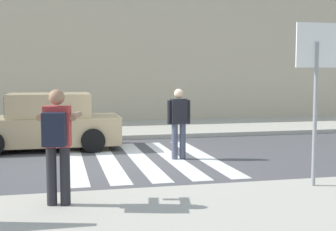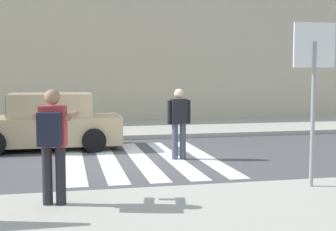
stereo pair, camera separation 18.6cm
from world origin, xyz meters
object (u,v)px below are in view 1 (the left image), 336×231
object	(u,v)px
pedestrian_crossing	(179,120)
parked_car_tan	(46,123)
stop_sign	(316,68)
photographer_with_backpack	(57,137)

from	to	relation	value
pedestrian_crossing	parked_car_tan	world-z (taller)	pedestrian_crossing
stop_sign	parked_car_tan	distance (m)	7.75
stop_sign	parked_car_tan	xyz separation A→B (m)	(-4.67, 6.01, -1.47)
photographer_with_backpack	pedestrian_crossing	xyz separation A→B (m)	(2.88, 3.98, -0.19)
pedestrian_crossing	parked_car_tan	xyz separation A→B (m)	(-3.20, 2.30, -0.25)
parked_car_tan	pedestrian_crossing	bearing A→B (deg)	-35.64
pedestrian_crossing	parked_car_tan	size ratio (longest dim) A/B	0.42
pedestrian_crossing	stop_sign	bearing A→B (deg)	-68.47
stop_sign	photographer_with_backpack	world-z (taller)	stop_sign
stop_sign	pedestrian_crossing	world-z (taller)	stop_sign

